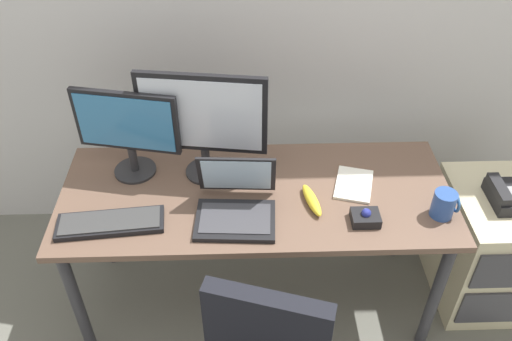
# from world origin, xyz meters

# --- Properties ---
(ground_plane) EXTENTS (8.00, 8.00, 0.00)m
(ground_plane) POSITION_xyz_m (0.00, 0.00, 0.00)
(ground_plane) COLOR #63645A
(desk) EXTENTS (1.63, 0.66, 0.71)m
(desk) POSITION_xyz_m (0.00, 0.00, 0.63)
(desk) COLOR brown
(desk) RESTS_ON ground
(file_cabinet) EXTENTS (0.42, 0.53, 0.61)m
(file_cabinet) POSITION_xyz_m (1.10, 0.03, 0.30)
(file_cabinet) COLOR beige
(file_cabinet) RESTS_ON ground
(desk_phone) EXTENTS (0.17, 0.20, 0.09)m
(desk_phone) POSITION_xyz_m (1.09, 0.02, 0.64)
(desk_phone) COLOR black
(desk_phone) RESTS_ON file_cabinet
(monitor_main) EXTENTS (0.52, 0.18, 0.48)m
(monitor_main) POSITION_xyz_m (-0.21, 0.14, 0.99)
(monitor_main) COLOR #262628
(monitor_main) RESTS_ON desk
(monitor_side) EXTENTS (0.43, 0.18, 0.40)m
(monitor_side) POSITION_xyz_m (-0.52, 0.15, 0.94)
(monitor_side) COLOR #262628
(monitor_side) RESTS_ON desk
(keyboard) EXTENTS (0.42, 0.17, 0.03)m
(keyboard) POSITION_xyz_m (-0.57, -0.17, 0.72)
(keyboard) COLOR black
(keyboard) RESTS_ON desk
(laptop) EXTENTS (0.33, 0.31, 0.23)m
(laptop) POSITION_xyz_m (-0.08, -0.12, 0.76)
(laptop) COLOR black
(laptop) RESTS_ON desk
(trackball_mouse) EXTENTS (0.11, 0.09, 0.07)m
(trackball_mouse) POSITION_xyz_m (0.42, -0.18, 0.73)
(trackball_mouse) COLOR black
(trackball_mouse) RESTS_ON desk
(coffee_mug) EXTENTS (0.10, 0.09, 0.11)m
(coffee_mug) POSITION_xyz_m (0.73, -0.15, 0.76)
(coffee_mug) COLOR #2A4C94
(coffee_mug) RESTS_ON desk
(paper_notepad) EXTENTS (0.20, 0.24, 0.01)m
(paper_notepad) POSITION_xyz_m (0.41, 0.03, 0.71)
(paper_notepad) COLOR white
(paper_notepad) RESTS_ON desk
(banana) EXTENTS (0.09, 0.20, 0.04)m
(banana) POSITION_xyz_m (0.22, -0.07, 0.73)
(banana) COLOR yellow
(banana) RESTS_ON desk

